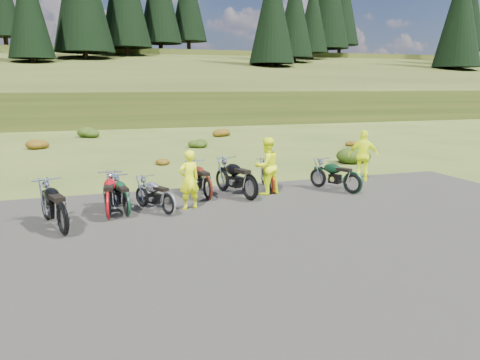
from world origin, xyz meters
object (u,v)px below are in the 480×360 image
object	(u,v)px
motorcycle_0	(64,237)
motorcycle_3	(169,216)
person_middle	(189,181)
motorcycle_7	(352,195)

from	to	relation	value
motorcycle_0	motorcycle_3	bearing A→B (deg)	-87.88
motorcycle_3	person_middle	xyz separation A→B (m)	(0.70, 0.52, 0.86)
motorcycle_7	person_middle	bearing A→B (deg)	65.00
motorcycle_3	motorcycle_7	world-z (taller)	motorcycle_7
motorcycle_7	person_middle	size ratio (longest dim) A/B	1.21
motorcycle_3	person_middle	size ratio (longest dim) A/B	1.10
motorcycle_3	motorcycle_7	xyz separation A→B (m)	(6.20, 0.69, 0.00)
motorcycle_0	person_middle	bearing A→B (deg)	-83.99
motorcycle_0	motorcycle_7	bearing A→B (deg)	-97.04
motorcycle_7	person_middle	distance (m)	5.56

